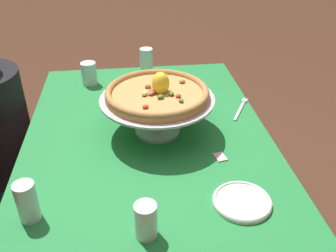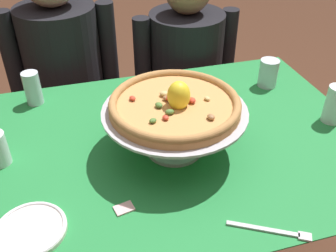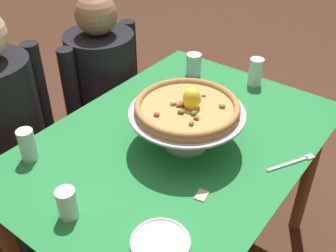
{
  "view_description": "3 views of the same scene",
  "coord_description": "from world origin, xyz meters",
  "px_view_note": "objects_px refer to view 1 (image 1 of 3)",
  "views": [
    {
      "loc": [
        -1.23,
        0.07,
        1.56
      ],
      "look_at": [
        -0.03,
        -0.08,
        0.82
      ],
      "focal_mm": 40.21,
      "sensor_mm": 36.0,
      "label": 1
    },
    {
      "loc": [
        -0.27,
        -0.94,
        1.53
      ],
      "look_at": [
        -0.01,
        -0.03,
        0.85
      ],
      "focal_mm": 40.91,
      "sensor_mm": 36.0,
      "label": 2
    },
    {
      "loc": [
        -1.01,
        -0.72,
        1.73
      ],
      "look_at": [
        -0.0,
        0.04,
        0.82
      ],
      "focal_mm": 43.17,
      "sensor_mm": 36.0,
      "label": 3
    }
  ],
  "objects_px": {
    "pizza": "(157,93)",
    "water_glass_back_right": "(89,75)",
    "dinner_fork": "(241,108)",
    "side_plate": "(242,201)",
    "water_glass_side_left": "(146,222)",
    "water_glass_back_left": "(27,203)",
    "pizza_stand": "(157,106)",
    "water_glass_side_right": "(146,63)",
    "sugar_packet": "(220,157)"
  },
  "relations": [
    {
      "from": "side_plate",
      "to": "water_glass_back_right",
      "type": "bearing_deg",
      "value": 28.91
    },
    {
      "from": "water_glass_side_right",
      "to": "sugar_packet",
      "type": "relative_size",
      "value": 2.65
    },
    {
      "from": "sugar_packet",
      "to": "dinner_fork",
      "type": "bearing_deg",
      "value": -27.16
    },
    {
      "from": "pizza_stand",
      "to": "water_glass_side_left",
      "type": "bearing_deg",
      "value": 171.06
    },
    {
      "from": "pizza_stand",
      "to": "water_glass_back_left",
      "type": "relative_size",
      "value": 3.47
    },
    {
      "from": "pizza",
      "to": "water_glass_side_left",
      "type": "bearing_deg",
      "value": 170.98
    },
    {
      "from": "water_glass_back_left",
      "to": "water_glass_side_left",
      "type": "bearing_deg",
      "value": -107.27
    },
    {
      "from": "side_plate",
      "to": "dinner_fork",
      "type": "relative_size",
      "value": 0.94
    },
    {
      "from": "water_glass_side_left",
      "to": "water_glass_back_right",
      "type": "height_order",
      "value": "water_glass_back_right"
    },
    {
      "from": "dinner_fork",
      "to": "side_plate",
      "type": "bearing_deg",
      "value": 164.0
    },
    {
      "from": "water_glass_side_right",
      "to": "sugar_packet",
      "type": "height_order",
      "value": "water_glass_side_right"
    },
    {
      "from": "side_plate",
      "to": "pizza",
      "type": "bearing_deg",
      "value": 26.04
    },
    {
      "from": "water_glass_side_right",
      "to": "sugar_packet",
      "type": "distance_m",
      "value": 0.79
    },
    {
      "from": "water_glass_back_left",
      "to": "water_glass_back_right",
      "type": "xyz_separation_m",
      "value": [
        0.89,
        -0.12,
        -0.01
      ]
    },
    {
      "from": "water_glass_side_left",
      "to": "water_glass_back_right",
      "type": "relative_size",
      "value": 0.96
    },
    {
      "from": "pizza",
      "to": "water_glass_side_left",
      "type": "distance_m",
      "value": 0.54
    },
    {
      "from": "pizza",
      "to": "side_plate",
      "type": "xyz_separation_m",
      "value": [
        -0.43,
        -0.21,
        -0.16
      ]
    },
    {
      "from": "pizza",
      "to": "water_glass_back_left",
      "type": "relative_size",
      "value": 3.1
    },
    {
      "from": "pizza_stand",
      "to": "pizza",
      "type": "height_order",
      "value": "pizza"
    },
    {
      "from": "pizza",
      "to": "dinner_fork",
      "type": "height_order",
      "value": "pizza"
    },
    {
      "from": "water_glass_side_left",
      "to": "water_glass_side_right",
      "type": "relative_size",
      "value": 0.8
    },
    {
      "from": "water_glass_side_left",
      "to": "water_glass_back_left",
      "type": "bearing_deg",
      "value": 72.73
    },
    {
      "from": "side_plate",
      "to": "dinner_fork",
      "type": "bearing_deg",
      "value": -16.0
    },
    {
      "from": "water_glass_side_left",
      "to": "water_glass_back_right",
      "type": "xyz_separation_m",
      "value": [
        0.99,
        0.21,
        0.0
      ]
    },
    {
      "from": "pizza",
      "to": "water_glass_back_left",
      "type": "bearing_deg",
      "value": 135.74
    },
    {
      "from": "water_glass_side_left",
      "to": "side_plate",
      "type": "bearing_deg",
      "value": -73.67
    },
    {
      "from": "water_glass_side_left",
      "to": "dinner_fork",
      "type": "distance_m",
      "value": 0.8
    },
    {
      "from": "water_glass_side_left",
      "to": "side_plate",
      "type": "height_order",
      "value": "water_glass_side_left"
    },
    {
      "from": "pizza",
      "to": "dinner_fork",
      "type": "bearing_deg",
      "value": -69.39
    },
    {
      "from": "water_glass_side_right",
      "to": "water_glass_side_left",
      "type": "bearing_deg",
      "value": 175.83
    },
    {
      "from": "water_glass_back_left",
      "to": "water_glass_side_left",
      "type": "height_order",
      "value": "water_glass_back_left"
    },
    {
      "from": "pizza",
      "to": "water_glass_back_right",
      "type": "height_order",
      "value": "pizza"
    },
    {
      "from": "side_plate",
      "to": "dinner_fork",
      "type": "distance_m",
      "value": 0.6
    },
    {
      "from": "water_glass_back_right",
      "to": "sugar_packet",
      "type": "bearing_deg",
      "value": -143.84
    },
    {
      "from": "pizza_stand",
      "to": "sugar_packet",
      "type": "height_order",
      "value": "pizza_stand"
    },
    {
      "from": "water_glass_back_left",
      "to": "water_glass_side_left",
      "type": "distance_m",
      "value": 0.34
    },
    {
      "from": "water_glass_back_left",
      "to": "dinner_fork",
      "type": "distance_m",
      "value": 0.96
    },
    {
      "from": "water_glass_back_left",
      "to": "sugar_packet",
      "type": "bearing_deg",
      "value": -70.17
    },
    {
      "from": "water_glass_side_right",
      "to": "dinner_fork",
      "type": "bearing_deg",
      "value": -138.34
    },
    {
      "from": "water_glass_side_left",
      "to": "water_glass_side_right",
      "type": "bearing_deg",
      "value": -4.17
    },
    {
      "from": "pizza_stand",
      "to": "water_glass_back_right",
      "type": "relative_size",
      "value": 3.92
    },
    {
      "from": "water_glass_back_left",
      "to": "water_glass_back_right",
      "type": "height_order",
      "value": "water_glass_back_left"
    },
    {
      "from": "water_glass_side_right",
      "to": "side_plate",
      "type": "height_order",
      "value": "water_glass_side_right"
    },
    {
      "from": "water_glass_back_left",
      "to": "water_glass_back_right",
      "type": "relative_size",
      "value": 1.13
    },
    {
      "from": "sugar_packet",
      "to": "water_glass_side_right",
      "type": "bearing_deg",
      "value": 14.98
    },
    {
      "from": "side_plate",
      "to": "dinner_fork",
      "type": "xyz_separation_m",
      "value": [
        0.57,
        -0.16,
        -0.01
      ]
    },
    {
      "from": "pizza_stand",
      "to": "water_glass_side_right",
      "type": "distance_m",
      "value": 0.57
    },
    {
      "from": "pizza",
      "to": "water_glass_side_left",
      "type": "xyz_separation_m",
      "value": [
        -0.52,
        0.08,
        -0.12
      ]
    },
    {
      "from": "sugar_packet",
      "to": "water_glass_side_left",
      "type": "bearing_deg",
      "value": 138.45
    },
    {
      "from": "water_glass_side_right",
      "to": "water_glass_back_left",
      "type": "bearing_deg",
      "value": 157.7
    }
  ]
}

